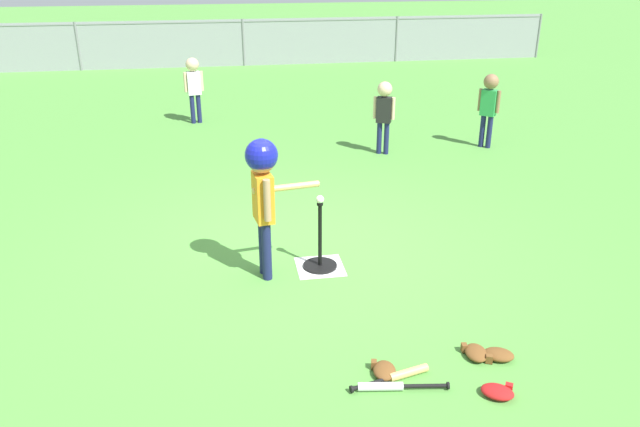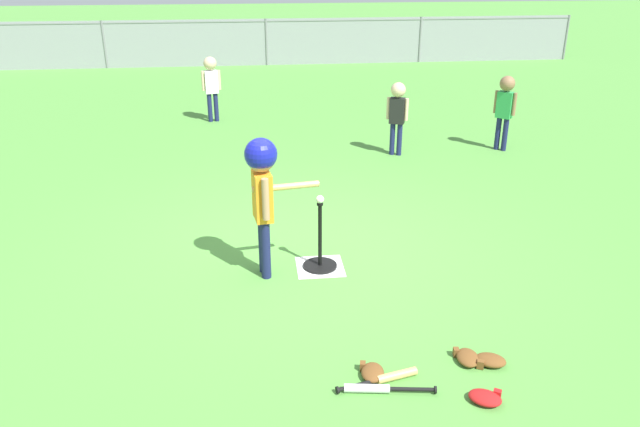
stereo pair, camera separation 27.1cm
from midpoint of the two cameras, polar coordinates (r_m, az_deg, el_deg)
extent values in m
plane|color=#51933D|center=(6.15, -2.95, -3.52)|extent=(60.00, 60.00, 0.00)
cube|color=white|center=(5.85, -1.33, -4.93)|extent=(0.44, 0.44, 0.01)
cylinder|color=black|center=(5.84, -1.33, -4.86)|extent=(0.32, 0.32, 0.03)
cylinder|color=black|center=(5.70, -1.36, -1.97)|extent=(0.04, 0.04, 0.63)
cylinder|color=black|center=(5.58, -1.39, 0.86)|extent=(0.06, 0.06, 0.02)
sphere|color=white|center=(5.56, -1.40, 1.30)|extent=(0.07, 0.07, 0.07)
cylinder|color=#191E4C|center=(5.67, -6.61, -2.95)|extent=(0.09, 0.09, 0.56)
cylinder|color=#191E4C|center=(5.56, -6.34, -3.49)|extent=(0.09, 0.09, 0.56)
cube|color=orange|center=(5.41, -6.71, 1.48)|extent=(0.18, 0.27, 0.43)
cylinder|color=tan|center=(5.54, -7.06, 2.34)|extent=(0.06, 0.06, 0.37)
cylinder|color=tan|center=(5.26, -6.38, 1.20)|extent=(0.06, 0.06, 0.37)
sphere|color=tan|center=(5.29, -6.89, 5.03)|extent=(0.25, 0.25, 0.25)
sphere|color=#141999|center=(5.28, -6.91, 5.35)|extent=(0.28, 0.28, 0.28)
cylinder|color=#DBB266|center=(5.43, -4.58, 2.41)|extent=(0.60, 0.15, 0.06)
cylinder|color=#191E4C|center=(10.94, -11.83, 9.47)|extent=(0.08, 0.08, 0.49)
cylinder|color=#191E4C|center=(10.92, -12.40, 9.40)|extent=(0.08, 0.08, 0.49)
cube|color=white|center=(10.84, -12.31, 11.67)|extent=(0.24, 0.18, 0.38)
cylinder|color=beige|center=(10.86, -11.60, 11.90)|extent=(0.05, 0.05, 0.33)
cylinder|color=beige|center=(10.81, -13.04, 11.73)|extent=(0.05, 0.05, 0.33)
sphere|color=beige|center=(10.78, -12.45, 13.29)|extent=(0.22, 0.22, 0.22)
cylinder|color=#191E4C|center=(9.60, 14.58, 7.30)|extent=(0.08, 0.08, 0.49)
cylinder|color=#191E4C|center=(9.63, 13.97, 7.41)|extent=(0.08, 0.08, 0.49)
cube|color=green|center=(9.51, 14.54, 9.87)|extent=(0.25, 0.24, 0.38)
cylinder|color=#8C6647|center=(9.46, 15.34, 9.89)|extent=(0.05, 0.05, 0.33)
cylinder|color=#8C6647|center=(9.55, 13.78, 10.16)|extent=(0.05, 0.05, 0.33)
sphere|color=#8C6647|center=(9.45, 14.73, 11.70)|extent=(0.22, 0.22, 0.22)
cylinder|color=#191E4C|center=(9.05, 5.29, 6.92)|extent=(0.07, 0.07, 0.47)
cylinder|color=#191E4C|center=(9.06, 4.64, 6.98)|extent=(0.07, 0.07, 0.47)
cube|color=black|center=(8.95, 5.06, 9.51)|extent=(0.24, 0.20, 0.36)
cylinder|color=beige|center=(8.92, 5.90, 9.61)|extent=(0.05, 0.05, 0.31)
cylinder|color=beige|center=(8.96, 4.23, 9.73)|extent=(0.05, 0.05, 0.31)
sphere|color=beige|center=(8.88, 5.12, 11.37)|extent=(0.21, 0.21, 0.21)
cylinder|color=silver|center=(4.36, 3.76, -15.68)|extent=(0.31, 0.10, 0.06)
cylinder|color=black|center=(4.40, 7.92, -15.52)|extent=(0.31, 0.07, 0.03)
cylinder|color=black|center=(4.42, 9.96, -15.41)|extent=(0.02, 0.05, 0.05)
cylinder|color=#DBB266|center=(4.50, 6.42, -14.41)|extent=(0.30, 0.13, 0.06)
cylinder|color=black|center=(4.38, 2.90, -15.44)|extent=(0.30, 0.10, 0.03)
cylinder|color=black|center=(4.33, 1.06, -15.95)|extent=(0.03, 0.05, 0.05)
ellipsoid|color=brown|center=(4.76, 12.61, -12.46)|extent=(0.18, 0.24, 0.07)
cube|color=brown|center=(4.79, 11.56, -12.07)|extent=(0.05, 0.05, 0.06)
ellipsoid|color=brown|center=(4.78, 14.59, -12.52)|extent=(0.27, 0.24, 0.07)
cube|color=brown|center=(4.71, 13.74, -12.94)|extent=(0.06, 0.06, 0.06)
ellipsoid|color=#B21919|center=(4.43, 14.32, -15.70)|extent=(0.27, 0.25, 0.07)
cube|color=#B21919|center=(4.48, 15.33, -15.29)|extent=(0.06, 0.06, 0.06)
ellipsoid|color=brown|center=(4.49, 4.20, -14.29)|extent=(0.20, 0.25, 0.07)
cube|color=brown|center=(4.54, 3.25, -13.77)|extent=(0.05, 0.06, 0.06)
cylinder|color=slate|center=(16.64, -21.89, 14.12)|extent=(0.06, 0.06, 1.15)
cylinder|color=slate|center=(16.30, -7.58, 15.37)|extent=(0.06, 0.06, 1.15)
cylinder|color=slate|center=(16.93, 6.60, 15.70)|extent=(0.06, 0.06, 1.15)
cylinder|color=slate|center=(18.42, 19.11, 15.24)|extent=(0.06, 0.06, 1.15)
cube|color=gray|center=(16.24, -7.68, 17.17)|extent=(16.00, 0.03, 0.03)
cube|color=gray|center=(16.30, -7.58, 15.37)|extent=(16.00, 0.01, 1.15)
camera|label=1|loc=(0.14, -91.38, -0.60)|focal=34.66mm
camera|label=2|loc=(0.14, 88.62, 0.60)|focal=34.66mm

